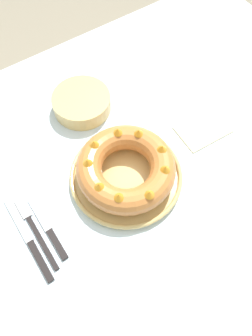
% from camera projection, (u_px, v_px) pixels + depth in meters
% --- Properties ---
extents(ground_plane, '(8.00, 8.00, 0.00)m').
position_uv_depth(ground_plane, '(127.00, 249.00, 1.55)').
color(ground_plane, gray).
extents(dining_table, '(1.59, 1.11, 0.76)m').
position_uv_depth(dining_table, '(127.00, 187.00, 0.96)').
color(dining_table, silver).
rests_on(dining_table, ground_plane).
extents(serving_dish, '(0.30, 0.30, 0.02)m').
position_uv_depth(serving_dish, '(126.00, 176.00, 0.87)').
color(serving_dish, tan).
rests_on(serving_dish, dining_table).
extents(bundt_cake, '(0.26, 0.26, 0.08)m').
position_uv_depth(bundt_cake, '(126.00, 168.00, 0.83)').
color(bundt_cake, '#C67538').
rests_on(bundt_cake, serving_dish).
extents(fork, '(0.02, 0.22, 0.01)m').
position_uv_depth(fork, '(34.00, 227.00, 0.81)').
color(fork, black).
rests_on(fork, dining_table).
extents(serving_knife, '(0.02, 0.25, 0.01)m').
position_uv_depth(serving_knife, '(31.00, 243.00, 0.79)').
color(serving_knife, black).
rests_on(serving_knife, dining_table).
extents(cake_knife, '(0.02, 0.19, 0.01)m').
position_uv_depth(cake_knife, '(50.00, 231.00, 0.81)').
color(cake_knife, black).
rests_on(cake_knife, dining_table).
extents(side_bowl, '(0.17, 0.17, 0.05)m').
position_uv_depth(side_bowl, '(82.00, 103.00, 0.98)').
color(side_bowl, tan).
rests_on(side_bowl, dining_table).
extents(napkin, '(0.15, 0.11, 0.00)m').
position_uv_depth(napkin, '(203.00, 129.00, 0.96)').
color(napkin, beige).
rests_on(napkin, dining_table).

